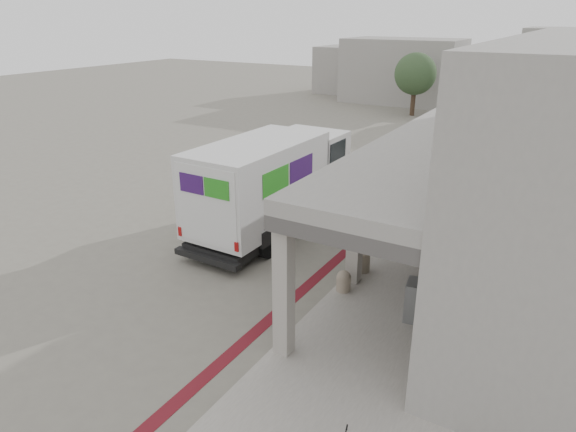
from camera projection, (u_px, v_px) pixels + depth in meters
The scene contains 12 objects.
ground at pixel (284, 274), 15.93m from camera, with size 120.00×120.00×0.00m, color #6C665D.
bike_lane_stripe at pixel (341, 256), 17.06m from camera, with size 0.35×40.00×0.01m, color maroon.
sidewalk at pixel (409, 307), 14.01m from camera, with size 4.40×28.00×0.12m, color gray.
transit_building at pixel (562, 164), 15.05m from camera, with size 7.60×17.00×7.00m.
distant_backdrop at pixel (467, 73), 45.01m from camera, with size 28.00×10.00×6.50m.
tree_left at pixel (415, 74), 39.54m from camera, with size 3.20×3.20×4.80m.
tree_mid at pixel (516, 77), 37.83m from camera, with size 3.20×3.20×4.80m.
fedex_truck at pixel (274, 181), 18.61m from camera, with size 2.69×8.22×3.49m.
bench at pixel (438, 305), 13.36m from camera, with size 0.48×1.91×0.44m.
bollard_near at pixel (344, 281), 14.62m from camera, with size 0.41×0.41×0.62m.
bollard_far at pixel (363, 261), 15.73m from camera, with size 0.44×0.44×0.66m.
utility_cabinet at pixel (415, 301), 13.17m from camera, with size 0.48×0.64×1.07m, color gray.
Camera 1 is at (7.31, -12.12, 7.52)m, focal length 32.00 mm.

